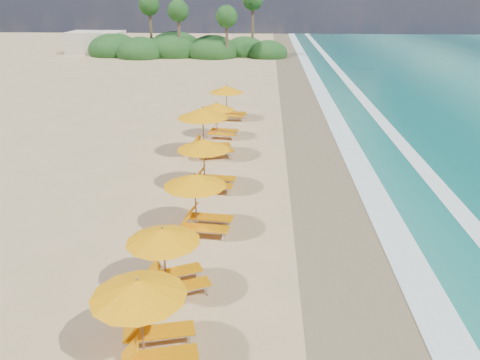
# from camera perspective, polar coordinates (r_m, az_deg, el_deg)

# --- Properties ---
(ground) EXTENTS (160.00, 160.00, 0.00)m
(ground) POSITION_cam_1_polar(r_m,az_deg,el_deg) (18.67, -0.00, -3.42)
(ground) COLOR tan
(ground) RESTS_ON ground
(wet_sand) EXTENTS (4.00, 160.00, 0.01)m
(wet_sand) POSITION_cam_1_polar(r_m,az_deg,el_deg) (18.89, 12.23, -3.62)
(wet_sand) COLOR olive
(wet_sand) RESTS_ON ground
(surf_foam) EXTENTS (4.00, 160.00, 0.01)m
(surf_foam) POSITION_cam_1_polar(r_m,az_deg,el_deg) (19.51, 20.10, -3.61)
(surf_foam) COLOR white
(surf_foam) RESTS_ON ground
(station_1) EXTENTS (2.70, 2.60, 2.19)m
(station_1) POSITION_cam_1_polar(r_m,az_deg,el_deg) (11.26, -10.93, -15.39)
(station_1) COLOR olive
(station_1) RESTS_ON ground
(station_2) EXTENTS (2.72, 2.70, 2.07)m
(station_2) POSITION_cam_1_polar(r_m,az_deg,el_deg) (13.43, -8.39, -8.86)
(station_2) COLOR olive
(station_2) RESTS_ON ground
(station_3) EXTENTS (2.54, 2.39, 2.21)m
(station_3) POSITION_cam_1_polar(r_m,az_deg,el_deg) (16.52, -4.78, -2.27)
(station_3) COLOR olive
(station_3) RESTS_ON ground
(station_4) EXTENTS (2.59, 2.43, 2.28)m
(station_4) POSITION_cam_1_polar(r_m,az_deg,el_deg) (20.06, -3.84, 2.31)
(station_4) COLOR olive
(station_4) RESTS_ON ground
(station_5) EXTENTS (3.25, 3.14, 2.62)m
(station_5) POSITION_cam_1_polar(r_m,az_deg,el_deg) (24.14, -3.96, 6.17)
(station_5) COLOR olive
(station_5) RESTS_ON ground
(station_6) EXTENTS (2.42, 2.29, 2.07)m
(station_6) POSITION_cam_1_polar(r_m,az_deg,el_deg) (27.50, -2.46, 7.49)
(station_6) COLOR olive
(station_6) RESTS_ON ground
(station_7) EXTENTS (2.63, 2.48, 2.27)m
(station_7) POSITION_cam_1_polar(r_m,az_deg,el_deg) (31.48, -1.32, 9.55)
(station_7) COLOR olive
(station_7) RESTS_ON ground
(treeline) EXTENTS (25.80, 8.80, 9.74)m
(treeline) POSITION_cam_1_polar(r_m,az_deg,el_deg) (63.70, -6.91, 15.40)
(treeline) COLOR #163D14
(treeline) RESTS_ON ground
(beach_building) EXTENTS (7.00, 5.00, 2.80)m
(beach_building) POSITION_cam_1_polar(r_m,az_deg,el_deg) (69.11, -16.84, 15.49)
(beach_building) COLOR beige
(beach_building) RESTS_ON ground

